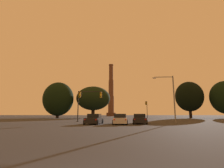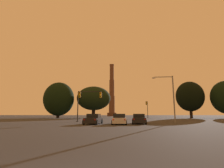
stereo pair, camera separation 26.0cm
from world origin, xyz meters
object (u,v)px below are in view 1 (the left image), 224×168
sedan_center_lane_front (120,119)px  traffic_light_far_right (147,107)px  traffic_light_overhead_left (86,98)px  smokestack (111,95)px  sedan_right_lane_front (139,119)px  street_lamp (170,93)px  sedan_left_lane_front (94,119)px

sedan_center_lane_front → traffic_light_far_right: 41.01m
sedan_center_lane_front → traffic_light_overhead_left: 10.41m
sedan_center_lane_front → traffic_light_far_right: bearing=76.1°
sedan_center_lane_front → smokestack: smokestack is taller
sedan_right_lane_front → smokestack: (-13.08, 102.22, 14.59)m
sedan_center_lane_front → smokestack: 105.09m
traffic_light_far_right → street_lamp: street_lamp is taller
sedan_left_lane_front → smokestack: smokestack is taller
street_lamp → traffic_light_overhead_left: bearing=167.9°
traffic_light_far_right → smokestack: smokestack is taller
sedan_right_lane_front → sedan_left_lane_front: bearing=-165.9°
sedan_center_lane_front → sedan_left_lane_front: same height
traffic_light_far_right → street_lamp: size_ratio=0.80×
sedan_center_lane_front → sedan_right_lane_front: 3.11m
street_lamp → sedan_left_lane_front: bearing=-160.5°
sedan_center_lane_front → street_lamp: bearing=24.8°
traffic_light_far_right → traffic_light_overhead_left: 35.99m
sedan_center_lane_front → traffic_light_far_right: traffic_light_far_right is taller
traffic_light_overhead_left → smokestack: (-3.74, 96.33, 10.94)m
traffic_light_overhead_left → smokestack: size_ratio=0.15×
sedan_left_lane_front → traffic_light_far_right: (11.96, 40.05, 3.33)m
sedan_center_lane_front → sedan_left_lane_front: size_ratio=1.00×
sedan_left_lane_front → street_lamp: bearing=21.3°
traffic_light_overhead_left → sedan_left_lane_front: bearing=-68.3°
traffic_light_overhead_left → smokestack: smokestack is taller
traffic_light_far_right → traffic_light_overhead_left: (-14.86, -32.78, 0.33)m
sedan_left_lane_front → traffic_light_far_right: traffic_light_far_right is taller
traffic_light_overhead_left → street_lamp: size_ratio=0.74×
sedan_left_lane_front → smokestack: size_ratio=0.12×
sedan_right_lane_front → street_lamp: street_lamp is taller
sedan_left_lane_front → street_lamp: street_lamp is taller
traffic_light_overhead_left → smokestack: bearing=92.2°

